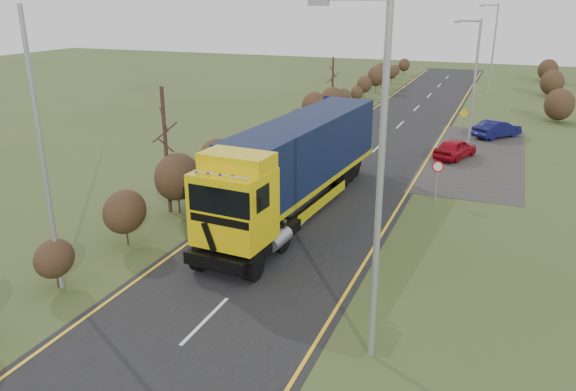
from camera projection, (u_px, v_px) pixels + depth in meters
The scene contains 14 objects.
ground at pixel (258, 268), 21.52m from camera, with size 160.00×160.00×0.00m, color #38481F.
road at pixel (335, 190), 30.28m from camera, with size 8.00×120.00×0.02m, color black.
layby at pixel (475, 157), 36.77m from camera, with size 6.00×18.00×0.02m, color #282624.
lane_markings at pixel (333, 192), 30.00m from camera, with size 7.52×116.00×0.01m.
hedgerow at pixel (217, 160), 30.00m from camera, with size 2.24×102.04×6.05m.
lorry at pixel (296, 161), 26.54m from camera, with size 3.60×16.15×4.46m.
car_red_hatchback at pixel (455, 149), 36.23m from camera, with size 1.53×3.81×1.30m, color maroon.
car_blue_sedan at pixel (497, 129), 41.64m from camera, with size 1.38×3.97×1.31m, color #0A0C3B.
streetlight_near at pixel (375, 173), 14.53m from camera, with size 2.11×0.20×9.96m.
streetlight_mid at pixel (473, 77), 38.48m from camera, with size 1.82×0.18×8.54m.
streetlight_far at pixel (493, 45), 59.73m from camera, with size 1.99×0.19×9.36m.
left_pole at pixel (43, 157), 18.53m from camera, with size 0.16×0.16×9.65m, color gray.
speed_sign at pixel (437, 174), 28.26m from camera, with size 0.59×0.10×2.12m.
warning_board at pixel (463, 118), 43.55m from camera, with size 0.68×0.11×1.77m.
Camera 1 is at (8.27, -17.57, 9.76)m, focal length 35.00 mm.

